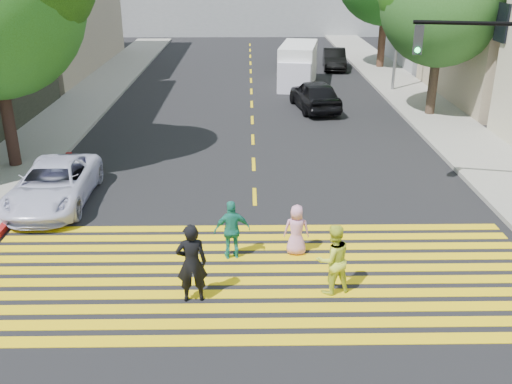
{
  "coord_description": "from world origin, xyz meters",
  "views": [
    {
      "loc": [
        -0.19,
        -10.37,
        6.94
      ],
      "look_at": [
        0.0,
        3.0,
        1.4
      ],
      "focal_mm": 40.0,
      "sensor_mm": 36.0,
      "label": 1
    }
  ],
  "objects_px": {
    "pedestrian_woman": "(333,259)",
    "dark_car_near": "(315,95)",
    "pedestrian_extra": "(232,230)",
    "white_van": "(298,67)",
    "pedestrian_man": "(192,263)",
    "dark_car_parked": "(334,59)",
    "pedestrian_child": "(296,230)",
    "white_sedan": "(54,184)",
    "silver_car": "(294,52)",
    "traffic_signal": "(509,85)"
  },
  "relations": [
    {
      "from": "white_van",
      "to": "silver_car",
      "type": "bearing_deg",
      "value": 96.78
    },
    {
      "from": "dark_car_near",
      "to": "dark_car_parked",
      "type": "bearing_deg",
      "value": -112.09
    },
    {
      "from": "white_sedan",
      "to": "white_van",
      "type": "relative_size",
      "value": 0.87
    },
    {
      "from": "pedestrian_extra",
      "to": "white_van",
      "type": "height_order",
      "value": "white_van"
    },
    {
      "from": "pedestrian_man",
      "to": "dark_car_parked",
      "type": "relative_size",
      "value": 0.45
    },
    {
      "from": "dark_car_near",
      "to": "pedestrian_man",
      "type": "bearing_deg",
      "value": 65.72
    },
    {
      "from": "white_sedan",
      "to": "dark_car_near",
      "type": "relative_size",
      "value": 1.05
    },
    {
      "from": "dark_car_parked",
      "to": "traffic_signal",
      "type": "height_order",
      "value": "traffic_signal"
    },
    {
      "from": "pedestrian_woman",
      "to": "dark_car_near",
      "type": "bearing_deg",
      "value": -113.87
    },
    {
      "from": "pedestrian_woman",
      "to": "silver_car",
      "type": "xyz_separation_m",
      "value": [
        1.45,
        29.84,
        -0.09
      ]
    },
    {
      "from": "pedestrian_child",
      "to": "silver_car",
      "type": "height_order",
      "value": "silver_car"
    },
    {
      "from": "white_sedan",
      "to": "dark_car_near",
      "type": "height_order",
      "value": "dark_car_near"
    },
    {
      "from": "dark_car_parked",
      "to": "white_van",
      "type": "distance_m",
      "value": 6.03
    },
    {
      "from": "pedestrian_man",
      "to": "pedestrian_child",
      "type": "relative_size",
      "value": 1.38
    },
    {
      "from": "traffic_signal",
      "to": "pedestrian_child",
      "type": "bearing_deg",
      "value": -142.02
    },
    {
      "from": "white_van",
      "to": "pedestrian_extra",
      "type": "bearing_deg",
      "value": -89.25
    },
    {
      "from": "pedestrian_man",
      "to": "dark_car_near",
      "type": "xyz_separation_m",
      "value": [
        4.46,
        16.59,
        -0.17
      ]
    },
    {
      "from": "pedestrian_child",
      "to": "dark_car_parked",
      "type": "bearing_deg",
      "value": -95.94
    },
    {
      "from": "silver_car",
      "to": "white_sedan",
      "type": "bearing_deg",
      "value": 74.44
    },
    {
      "from": "dark_car_parked",
      "to": "traffic_signal",
      "type": "relative_size",
      "value": 0.71
    },
    {
      "from": "pedestrian_child",
      "to": "traffic_signal",
      "type": "height_order",
      "value": "traffic_signal"
    },
    {
      "from": "pedestrian_woman",
      "to": "dark_car_parked",
      "type": "xyz_separation_m",
      "value": [
        3.89,
        27.2,
        -0.15
      ]
    },
    {
      "from": "pedestrian_woman",
      "to": "dark_car_near",
      "type": "relative_size",
      "value": 0.38
    },
    {
      "from": "pedestrian_child",
      "to": "white_sedan",
      "type": "xyz_separation_m",
      "value": [
        -7.02,
        3.23,
        -0.02
      ]
    },
    {
      "from": "white_van",
      "to": "traffic_signal",
      "type": "distance_m",
      "value": 17.98
    },
    {
      "from": "dark_car_near",
      "to": "white_sedan",
      "type": "bearing_deg",
      "value": 41.99
    },
    {
      "from": "silver_car",
      "to": "traffic_signal",
      "type": "relative_size",
      "value": 0.88
    },
    {
      "from": "dark_car_near",
      "to": "pedestrian_child",
      "type": "bearing_deg",
      "value": 72.72
    },
    {
      "from": "white_sedan",
      "to": "silver_car",
      "type": "height_order",
      "value": "silver_car"
    },
    {
      "from": "dark_car_near",
      "to": "silver_car",
      "type": "height_order",
      "value": "dark_car_near"
    },
    {
      "from": "pedestrian_woman",
      "to": "pedestrian_child",
      "type": "relative_size",
      "value": 1.25
    },
    {
      "from": "pedestrian_child",
      "to": "white_van",
      "type": "height_order",
      "value": "white_van"
    },
    {
      "from": "pedestrian_extra",
      "to": "dark_car_parked",
      "type": "bearing_deg",
      "value": -113.74
    },
    {
      "from": "pedestrian_child",
      "to": "dark_car_near",
      "type": "relative_size",
      "value": 0.3
    },
    {
      "from": "silver_car",
      "to": "traffic_signal",
      "type": "xyz_separation_m",
      "value": [
        3.91,
        -25.19,
        2.94
      ]
    },
    {
      "from": "pedestrian_child",
      "to": "white_van",
      "type": "distance_m",
      "value": 20.19
    },
    {
      "from": "pedestrian_child",
      "to": "pedestrian_woman",
      "type": "bearing_deg",
      "value": 114.11
    },
    {
      "from": "pedestrian_woman",
      "to": "pedestrian_extra",
      "type": "distance_m",
      "value": 2.75
    },
    {
      "from": "pedestrian_woman",
      "to": "dark_car_parked",
      "type": "bearing_deg",
      "value": -117.08
    },
    {
      "from": "pedestrian_woman",
      "to": "pedestrian_child",
      "type": "xyz_separation_m",
      "value": [
        -0.65,
        1.79,
        -0.16
      ]
    },
    {
      "from": "white_sedan",
      "to": "white_van",
      "type": "xyz_separation_m",
      "value": [
        8.69,
        16.88,
        0.48
      ]
    },
    {
      "from": "pedestrian_extra",
      "to": "pedestrian_man",
      "type": "bearing_deg",
      "value": 56.16
    },
    {
      "from": "white_sedan",
      "to": "dark_car_near",
      "type": "bearing_deg",
      "value": 49.81
    },
    {
      "from": "dark_car_parked",
      "to": "dark_car_near",
      "type": "bearing_deg",
      "value": -97.87
    },
    {
      "from": "white_sedan",
      "to": "dark_car_near",
      "type": "xyz_separation_m",
      "value": [
        9.08,
        11.29,
        0.11
      ]
    },
    {
      "from": "white_sedan",
      "to": "dark_car_parked",
      "type": "relative_size",
      "value": 1.12
    },
    {
      "from": "white_sedan",
      "to": "silver_car",
      "type": "xyz_separation_m",
      "value": [
        9.12,
        24.81,
        0.09
      ]
    },
    {
      "from": "dark_car_near",
      "to": "traffic_signal",
      "type": "distance_m",
      "value": 12.67
    },
    {
      "from": "dark_car_near",
      "to": "pedestrian_woman",
      "type": "bearing_deg",
      "value": 75.85
    },
    {
      "from": "pedestrian_child",
      "to": "pedestrian_man",
      "type": "bearing_deg",
      "value": 44.8
    }
  ]
}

